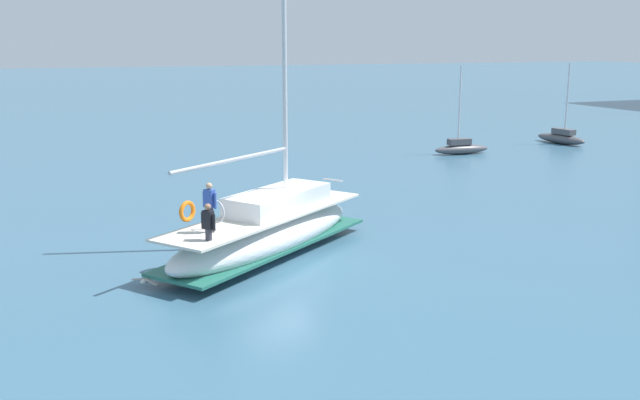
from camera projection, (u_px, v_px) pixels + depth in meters
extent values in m
plane|color=#38607A|center=(278.00, 260.00, 24.14)|extent=(400.00, 400.00, 0.00)
ellipsoid|color=silver|center=(266.00, 236.00, 24.53)|extent=(7.58, 9.18, 1.40)
cube|color=#236656|center=(267.00, 244.00, 24.60)|extent=(7.49, 9.04, 0.10)
cube|color=beige|center=(266.00, 215.00, 24.37)|extent=(7.14, 8.68, 0.08)
cube|color=silver|center=(278.00, 200.00, 24.88)|extent=(3.90, 4.48, 0.70)
cylinder|color=silver|center=(284.00, 40.00, 24.08)|extent=(0.16, 0.16, 11.67)
cylinder|color=#B7B7BC|center=(233.00, 160.00, 22.51)|extent=(3.48, 4.73, 0.12)
cylinder|color=silver|center=(333.00, 180.00, 27.90)|extent=(0.76, 0.58, 0.06)
torus|color=orange|center=(187.00, 211.00, 22.70)|extent=(0.52, 0.65, 0.70)
cylinder|color=#33333D|center=(210.00, 220.00, 21.90)|extent=(0.20, 0.20, 0.80)
cube|color=#3351AD|center=(210.00, 198.00, 21.75)|extent=(0.38, 0.35, 0.56)
sphere|color=tan|center=(209.00, 186.00, 21.67)|extent=(0.20, 0.20, 0.20)
cylinder|color=#3351AD|center=(204.00, 199.00, 21.88)|extent=(0.09, 0.09, 0.50)
cylinder|color=#3351AD|center=(215.00, 201.00, 21.65)|extent=(0.09, 0.09, 0.50)
cylinder|color=#33333D|center=(209.00, 235.00, 21.07)|extent=(0.20, 0.20, 0.35)
cube|color=black|center=(208.00, 220.00, 20.97)|extent=(0.38, 0.35, 0.56)
sphere|color=#9E7051|center=(208.00, 207.00, 20.88)|extent=(0.20, 0.20, 0.20)
cylinder|color=black|center=(203.00, 220.00, 21.09)|extent=(0.09, 0.09, 0.50)
cylinder|color=black|center=(214.00, 222.00, 20.86)|extent=(0.09, 0.09, 0.50)
torus|color=silver|center=(215.00, 211.00, 22.05)|extent=(0.65, 0.50, 0.76)
ellipsoid|color=#4C4C51|center=(462.00, 149.00, 46.92)|extent=(1.16, 3.94, 0.63)
cube|color=#4C4C51|center=(459.00, 142.00, 46.75)|extent=(0.69, 1.59, 0.40)
cylinder|color=silver|center=(460.00, 106.00, 46.20)|extent=(0.11, 0.11, 5.15)
ellipsoid|color=#4C4C51|center=(561.00, 139.00, 51.77)|extent=(4.45, 1.55, 0.70)
cube|color=#4C4C51|center=(564.00, 132.00, 51.46)|extent=(1.81, 0.87, 0.40)
cylinder|color=silver|center=(567.00, 99.00, 50.86)|extent=(0.12, 0.12, 5.12)
ellipsoid|color=silver|center=(145.00, 281.00, 21.21)|extent=(0.36, 0.39, 0.16)
sphere|color=silver|center=(149.00, 278.00, 21.36)|extent=(0.11, 0.11, 0.11)
cone|color=gold|center=(151.00, 278.00, 21.42)|extent=(0.07, 0.08, 0.04)
cube|color=#9E9993|center=(139.00, 279.00, 21.33)|extent=(0.48, 0.42, 0.13)
cube|color=#9E9993|center=(151.00, 282.00, 21.08)|extent=(0.48, 0.42, 0.13)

